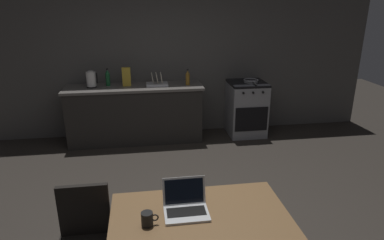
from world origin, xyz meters
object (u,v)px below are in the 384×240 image
object	(u,v)px
laptop	(186,206)
coffee_mug	(147,219)
bottle_b	(108,78)
electric_kettle	(91,80)
chair	(84,237)
stove_oven	(246,108)
frying_pan	(251,81)
cereal_box	(126,77)
dish_rack	(157,82)
dining_table	(200,224)
bottle	(188,78)

from	to	relation	value
laptop	coffee_mug	bearing A→B (deg)	-164.76
bottle_b	electric_kettle	bearing A→B (deg)	-161.65
chair	stove_oven	bearing A→B (deg)	37.24
frying_pan	cereal_box	world-z (taller)	cereal_box
frying_pan	coffee_mug	world-z (taller)	frying_pan
dish_rack	bottle_b	world-z (taller)	bottle_b
chair	frying_pan	xyz separation A→B (m)	(2.26, 3.08, 0.42)
cereal_box	chair	bearing A→B (deg)	-94.47
stove_oven	laptop	size ratio (longest dim) A/B	2.85
stove_oven	chair	size ratio (longest dim) A/B	1.02
stove_oven	frying_pan	bearing A→B (deg)	-28.15
cereal_box	bottle_b	distance (m)	0.30
chair	cereal_box	distance (m)	3.19
electric_kettle	bottle_b	bearing A→B (deg)	18.35
chair	coffee_mug	bearing A→B (deg)	-41.61
stove_oven	dining_table	bearing A→B (deg)	-112.60
stove_oven	dining_table	size ratio (longest dim) A/B	0.71
chair	bottle	xyz separation A→B (m)	(1.20, 3.06, 0.51)
frying_pan	dish_rack	size ratio (longest dim) A/B	1.23
stove_oven	cereal_box	xyz separation A→B (m)	(-1.97, 0.02, 0.60)
stove_oven	frying_pan	world-z (taller)	frying_pan
frying_pan	bottle_b	bearing A→B (deg)	177.30
electric_kettle	cereal_box	world-z (taller)	cereal_box
dish_rack	stove_oven	bearing A→B (deg)	-0.10
bottle	dish_rack	bearing A→B (deg)	174.11
bottle	stove_oven	bearing A→B (deg)	2.70
coffee_mug	bottle_b	size ratio (longest dim) A/B	0.44
dining_table	cereal_box	bearing A→B (deg)	100.41
electric_kettle	coffee_mug	xyz separation A→B (m)	(0.76, -3.33, -0.26)
laptop	cereal_box	world-z (taller)	cereal_box
cereal_box	bottle_b	size ratio (longest dim) A/B	1.07
dining_table	bottle_b	size ratio (longest dim) A/B	4.69
electric_kettle	coffee_mug	distance (m)	3.42
frying_pan	cereal_box	xyz separation A→B (m)	(-2.02, 0.05, 0.12)
laptop	bottle	distance (m)	3.20
chair	coffee_mug	size ratio (longest dim) A/B	7.41
laptop	dish_rack	xyz separation A→B (m)	(-0.04, 3.21, 0.19)
electric_kettle	dish_rack	distance (m)	1.01
electric_kettle	dish_rack	size ratio (longest dim) A/B	0.76
electric_kettle	cereal_box	bearing A→B (deg)	2.14
dining_table	cereal_box	distance (m)	3.37
bottle	frying_pan	world-z (taller)	bottle
bottle_b	dining_table	bearing A→B (deg)	-75.01
dining_table	coffee_mug	world-z (taller)	coffee_mug
bottle	frying_pan	xyz separation A→B (m)	(1.06, 0.02, -0.09)
cereal_box	bottle_b	world-z (taller)	cereal_box
bottle	coffee_mug	bearing A→B (deg)	-102.55
stove_oven	chair	distance (m)	3.82
stove_oven	bottle_b	size ratio (longest dim) A/B	3.33
stove_oven	laptop	distance (m)	3.54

